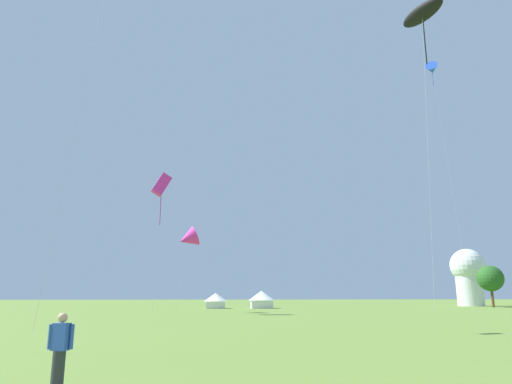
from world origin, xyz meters
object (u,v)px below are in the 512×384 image
at_px(kite_magenta_delta, 188,239).
at_px(festival_tent_right, 216,300).
at_px(observatory_dome, 468,274).
at_px(kite_black_parafoil, 422,13).
at_px(tree_distant_left, 490,279).
at_px(kite_blue_delta, 432,69).
at_px(festival_tent_left, 262,299).
at_px(person_spectator, 59,353).
at_px(kite_magenta_box, 162,185).

relative_size(kite_magenta_delta, festival_tent_right, 2.89).
bearing_deg(observatory_dome, kite_black_parafoil, -120.96).
distance_m(festival_tent_right, observatory_dome, 49.62).
bearing_deg(observatory_dome, tree_distant_left, -95.75).
xyz_separation_m(kite_blue_delta, kite_magenta_delta, (-32.15, 4.07, -22.73)).
height_order(kite_black_parafoil, festival_tent_right, kite_black_parafoil).
height_order(kite_black_parafoil, festival_tent_left, kite_black_parafoil).
xyz_separation_m(person_spectator, tree_distant_left, (50.90, 65.02, 4.00)).
bearing_deg(person_spectator, kite_magenta_box, 94.33).
relative_size(kite_blue_delta, tree_distant_left, 4.64).
bearing_deg(tree_distant_left, kite_black_parafoil, -124.66).
xyz_separation_m(person_spectator, festival_tent_left, (10.81, 62.81, 0.65)).
relative_size(kite_black_parafoil, festival_tent_left, 5.89).
relative_size(kite_magenta_box, person_spectator, 9.45).
xyz_separation_m(observatory_dome, tree_distant_left, (-0.84, -8.37, -1.17)).
bearing_deg(kite_magenta_delta, kite_magenta_box, -125.13).
bearing_deg(observatory_dome, kite_magenta_delta, -152.71).
height_order(person_spectator, festival_tent_left, festival_tent_left).
xyz_separation_m(kite_magenta_box, tree_distant_left, (54.10, 22.73, -10.08)).
bearing_deg(kite_magenta_box, kite_black_parafoil, -45.51).
distance_m(person_spectator, observatory_dome, 89.94).
bearing_deg(kite_magenta_box, tree_distant_left, 22.79).
height_order(kite_magenta_delta, festival_tent_right, kite_magenta_delta).
xyz_separation_m(person_spectator, observatory_dome, (51.75, 73.39, 5.16)).
xyz_separation_m(kite_black_parafoil, festival_tent_right, (-15.83, 43.45, -22.46)).
height_order(kite_black_parafoil, tree_distant_left, kite_black_parafoil).
bearing_deg(observatory_dome, kite_blue_delta, -122.63).
bearing_deg(tree_distant_left, person_spectator, -128.06).
xyz_separation_m(festival_tent_right, festival_tent_left, (7.31, 0.00, 0.18)).
bearing_deg(festival_tent_right, observatory_dome, 12.37).
height_order(kite_magenta_box, festival_tent_left, kite_magenta_box).
height_order(kite_magenta_delta, tree_distant_left, kite_magenta_delta).
bearing_deg(tree_distant_left, kite_blue_delta, -130.07).
bearing_deg(observatory_dome, kite_magenta_box, -150.49).
height_order(person_spectator, observatory_dome, observatory_dome).
relative_size(kite_blue_delta, kite_magenta_box, 2.01).
bearing_deg(tree_distant_left, festival_tent_left, -176.84).
bearing_deg(festival_tent_left, tree_distant_left, 3.16).
height_order(kite_magenta_box, festival_tent_right, kite_magenta_box).
bearing_deg(person_spectator, festival_tent_left, 80.24).
bearing_deg(festival_tent_left, observatory_dome, 14.49).
distance_m(person_spectator, tree_distant_left, 82.67).
height_order(festival_tent_left, observatory_dome, observatory_dome).
xyz_separation_m(kite_magenta_box, festival_tent_right, (6.70, 20.52, -13.61)).
xyz_separation_m(kite_black_parafoil, kite_magenta_delta, (-19.48, 27.25, -14.74)).
relative_size(person_spectator, observatory_dome, 0.16).
xyz_separation_m(festival_tent_left, observatory_dome, (40.94, 10.58, 4.51)).
height_order(kite_blue_delta, kite_black_parafoil, kite_blue_delta).
height_order(kite_blue_delta, festival_tent_right, kite_blue_delta).
distance_m(kite_blue_delta, festival_tent_left, 42.14).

